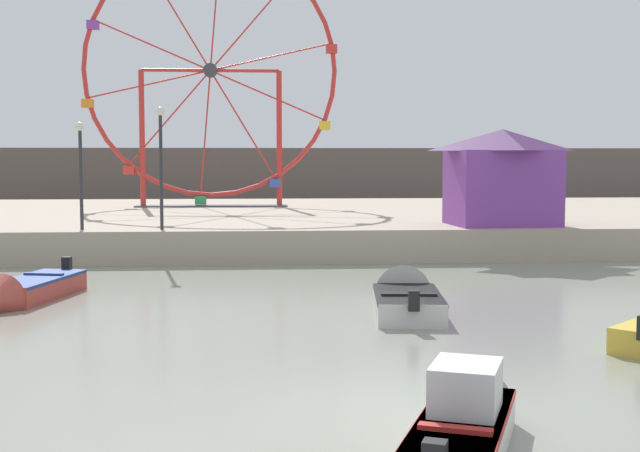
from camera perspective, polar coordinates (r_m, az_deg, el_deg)
ground_plane at (r=12.52m, az=4.40°, el=-12.37°), size 240.00×240.00×0.00m
quay_promenade at (r=40.47m, az=-1.52°, el=0.26°), size 110.00×23.24×1.17m
distant_town_skyline at (r=61.74m, az=-2.40°, el=3.25°), size 140.00×3.00×4.40m
motorboat_white_red_stripe at (r=11.12m, az=9.95°, el=-12.73°), size 2.50×4.33×1.34m
motorboat_faded_red at (r=22.63m, az=-19.50°, el=-4.18°), size 2.16×4.58×1.21m
motorboat_pale_grey at (r=20.50m, az=5.82°, el=-4.88°), size 1.87×4.31×1.43m
ferris_wheel_red_frame at (r=43.78m, az=-7.44°, el=10.15°), size 12.93×1.20×13.41m
carnival_booth_purple_stall at (r=31.99m, az=12.24°, el=3.37°), size 4.28×3.49×3.56m
promenade_lamp_near at (r=30.40m, az=-15.93°, el=4.39°), size 0.32×0.32×3.74m
promenade_lamp_far at (r=29.80m, az=-10.75°, el=5.07°), size 0.32×0.32×4.27m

